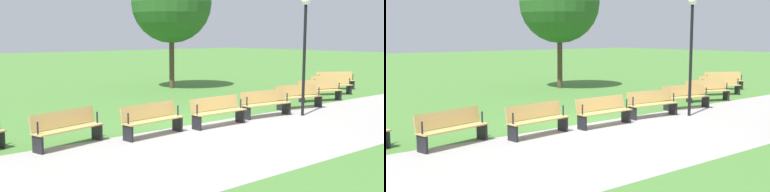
# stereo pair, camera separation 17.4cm
# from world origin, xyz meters

# --- Properties ---
(ground_plane) EXTENTS (120.00, 120.00, 0.00)m
(ground_plane) POSITION_xyz_m (0.00, 0.00, 0.00)
(ground_plane) COLOR #477A33
(path_paving) EXTENTS (37.83, 5.08, 0.01)m
(path_paving) POSITION_xyz_m (0.00, 1.85, 0.00)
(path_paving) COLOR #A39E99
(path_paving) RESTS_ON ground
(bench_0) EXTENTS (1.89, 1.43, 0.89)m
(bench_0) POSITION_xyz_m (-11.17, -3.27, 0.48)
(bench_0) COLOR tan
(bench_0) RESTS_ON ground
(bench_1) EXTENTS (1.95, 1.27, 0.89)m
(bench_1) POSITION_xyz_m (-9.11, -2.14, 0.48)
(bench_1) COLOR tan
(bench_1) RESTS_ON ground
(bench_2) EXTENTS (1.99, 1.09, 0.89)m
(bench_2) POSITION_xyz_m (-6.94, -1.24, 0.48)
(bench_2) COLOR tan
(bench_2) RESTS_ON ground
(bench_3) EXTENTS (1.99, 0.89, 0.89)m
(bench_3) POSITION_xyz_m (-4.67, -0.59, 0.48)
(bench_3) COLOR tan
(bench_3) RESTS_ON ground
(bench_4) EXTENTS (1.98, 0.69, 0.89)m
(bench_4) POSITION_xyz_m (-2.35, -0.20, 0.48)
(bench_4) COLOR tan
(bench_4) RESTS_ON ground
(bench_5) EXTENTS (1.94, 0.47, 0.89)m
(bench_5) POSITION_xyz_m (0.00, -0.07, 0.48)
(bench_5) COLOR tan
(bench_5) RESTS_ON ground
(bench_6) EXTENTS (1.98, 0.69, 0.89)m
(bench_6) POSITION_xyz_m (2.35, -0.20, 0.48)
(bench_6) COLOR tan
(bench_6) RESTS_ON ground
(bench_7) EXTENTS (1.99, 0.89, 0.89)m
(bench_7) POSITION_xyz_m (4.67, -0.59, 0.48)
(bench_7) COLOR tan
(bench_7) RESTS_ON ground
(tree_1) EXTENTS (4.10, 4.10, 6.43)m
(tree_1) POSITION_xyz_m (-5.13, -9.03, 4.37)
(tree_1) COLOR #4C3828
(tree_1) RESTS_ON ground
(lamp_post) EXTENTS (0.32, 0.32, 4.08)m
(lamp_post) POSITION_xyz_m (-3.50, 0.47, 2.83)
(lamp_post) COLOR black
(lamp_post) RESTS_ON ground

